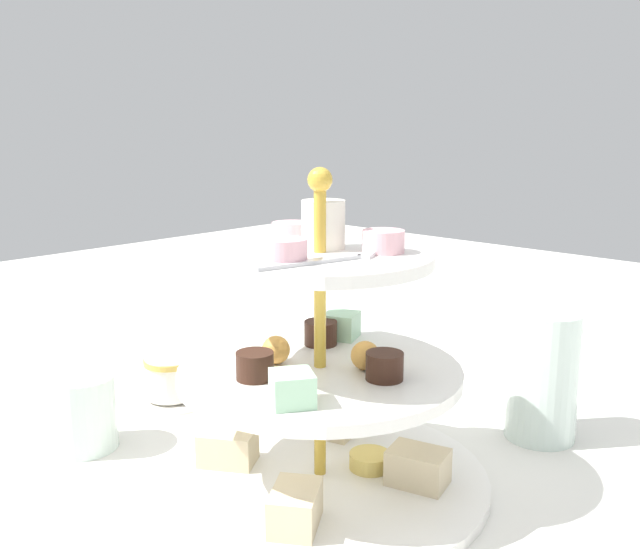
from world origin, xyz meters
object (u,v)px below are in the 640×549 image
Objects in this scene: tiered_serving_stand at (321,395)px; water_glass_tall_right at (543,376)px; water_glass_short_left at (82,412)px; teacup_with_saucer at (171,380)px; butter_knife_right at (335,368)px.

tiered_serving_stand reaches higher than water_glass_tall_right.
tiered_serving_stand is 2.25× the size of water_glass_tall_right.
water_glass_short_left is (-0.10, 0.21, -0.05)m from tiered_serving_stand.
teacup_with_saucer is 0.53× the size of butter_knife_right.
water_glass_short_left is at bearing 34.46° from butter_knife_right.
tiered_serving_stand is at bearing 156.06° from water_glass_tall_right.
water_glass_tall_right is at bearing -23.94° from tiered_serving_stand.
water_glass_tall_right is 0.45m from water_glass_short_left.
water_glass_tall_right is at bearing -43.95° from water_glass_short_left.
tiered_serving_stand is at bearing -63.88° from water_glass_short_left.
tiered_serving_stand is 0.30m from butter_knife_right.
water_glass_short_left reaches higher than butter_knife_right.
water_glass_short_left reaches higher than teacup_with_saucer.
water_glass_short_left is 0.42× the size of butter_knife_right.
tiered_serving_stand reaches higher than butter_knife_right.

